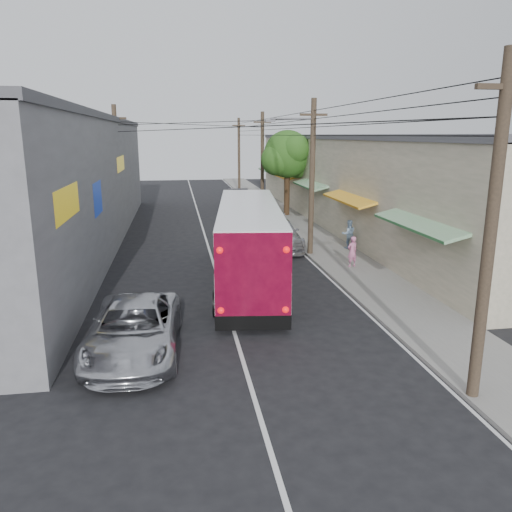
{
  "coord_description": "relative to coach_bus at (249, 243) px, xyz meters",
  "views": [
    {
      "loc": [
        -1.68,
        -11.95,
        6.23
      ],
      "look_at": [
        1.35,
        7.08,
        1.54
      ],
      "focal_mm": 35.0,
      "sensor_mm": 36.0,
      "label": 1
    }
  ],
  "objects": [
    {
      "name": "parked_car_mid",
      "position": [
        3.06,
        15.16,
        -0.97
      ],
      "size": [
        2.2,
        4.74,
        1.57
      ],
      "primitive_type": "imported",
      "rotation": [
        0.0,
        0.0,
        0.08
      ],
      "color": "#242428",
      "rests_on": "ground"
    },
    {
      "name": "street_tree",
      "position": [
        5.58,
        17.42,
        2.92
      ],
      "size": [
        4.4,
        4.0,
        6.6
      ],
      "color": "#3F2B19",
      "rests_on": "ground"
    },
    {
      "name": "parked_suv",
      "position": [
        2.51,
        6.42,
        -0.94
      ],
      "size": [
        2.34,
        5.66,
        1.64
      ],
      "primitive_type": "imported",
      "rotation": [
        0.0,
        0.0,
        -0.01
      ],
      "color": "#A4A5AC",
      "rests_on": "ground"
    },
    {
      "name": "coach_bus",
      "position": [
        0.0,
        0.0,
        0.0
      ],
      "size": [
        3.85,
        11.97,
        3.39
      ],
      "rotation": [
        0.0,
        0.0,
        -0.12
      ],
      "color": "white",
      "rests_on": "ground"
    },
    {
      "name": "building_left",
      "position": [
        -9.79,
        9.4,
        1.9
      ],
      "size": [
        7.2,
        36.0,
        7.25
      ],
      "color": "gray",
      "rests_on": "ground"
    },
    {
      "name": "utility_poles",
      "position": [
        1.84,
        11.73,
        2.37
      ],
      "size": [
        11.8,
        45.28,
        8.0
      ],
      "color": "#473828",
      "rests_on": "ground"
    },
    {
      "name": "ground",
      "position": [
        -1.29,
        -8.6,
        -1.76
      ],
      "size": [
        120.0,
        120.0,
        0.0
      ],
      "primitive_type": "plane",
      "color": "black",
      "rests_on": "ground"
    },
    {
      "name": "parked_car_far",
      "position": [
        2.51,
        23.41,
        -0.98
      ],
      "size": [
        2.02,
        4.81,
        1.54
      ],
      "primitive_type": "imported",
      "rotation": [
        0.0,
        0.0,
        0.08
      ],
      "color": "black",
      "rests_on": "ground"
    },
    {
      "name": "sidewalk",
      "position": [
        5.21,
        11.4,
        -1.7
      ],
      "size": [
        3.0,
        80.0,
        0.12
      ],
      "primitive_type": "cube",
      "color": "slate",
      "rests_on": "ground"
    },
    {
      "name": "building_right",
      "position": [
        9.7,
        13.4,
        1.4
      ],
      "size": [
        7.09,
        40.0,
        6.25
      ],
      "color": "beige",
      "rests_on": "ground"
    },
    {
      "name": "jeepney",
      "position": [
        -4.33,
        -6.66,
        -0.99
      ],
      "size": [
        2.79,
        5.6,
        1.53
      ],
      "primitive_type": "imported",
      "rotation": [
        0.0,
        0.0,
        -0.05
      ],
      "color": "silver",
      "rests_on": "ground"
    },
    {
      "name": "pedestrian_near",
      "position": [
        5.15,
        1.41,
        -0.9
      ],
      "size": [
        0.62,
        0.5,
        1.46
      ],
      "primitive_type": "imported",
      "rotation": [
        0.0,
        0.0,
        3.46
      ],
      "color": "#CA6B97",
      "rests_on": "sidewalk"
    },
    {
      "name": "pedestrian_far",
      "position": [
        6.31,
        5.24,
        -0.85
      ],
      "size": [
        0.81,
        0.65,
        1.58
      ],
      "primitive_type": "imported",
      "rotation": [
        0.0,
        0.0,
        3.08
      ],
      "color": "#829FBD",
      "rests_on": "sidewalk"
    }
  ]
}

